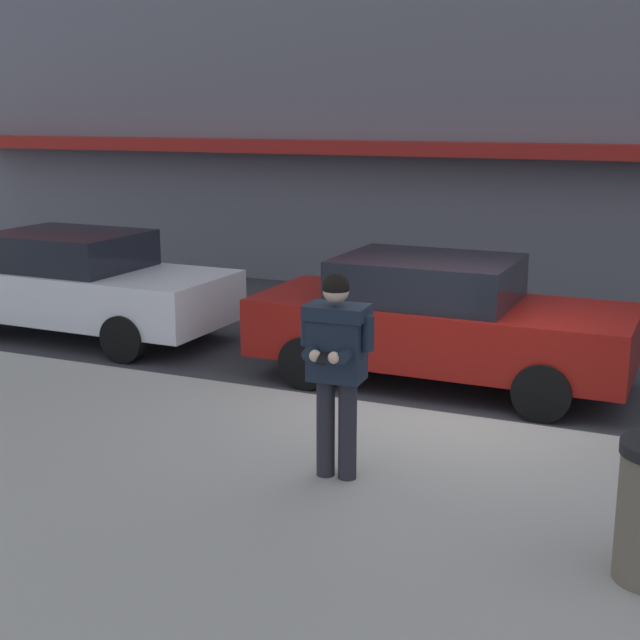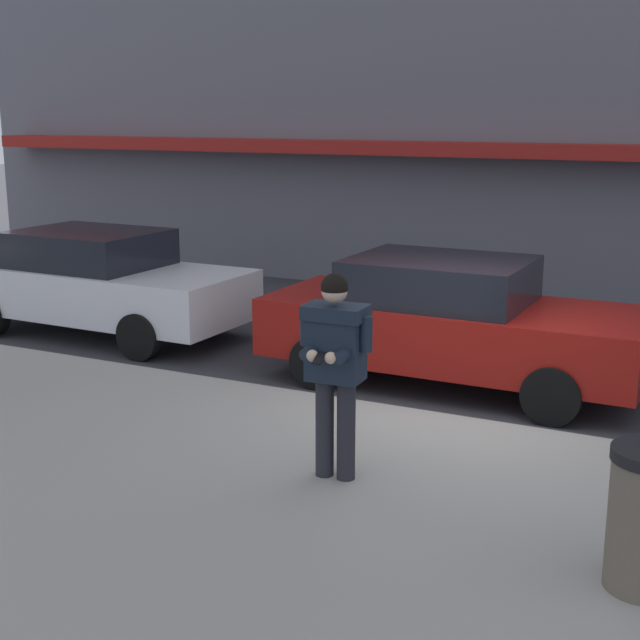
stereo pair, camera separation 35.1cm
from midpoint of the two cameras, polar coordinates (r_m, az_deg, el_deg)
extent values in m
plane|color=#333338|center=(9.74, 9.98, -6.42)|extent=(80.00, 80.00, 0.00)
cube|color=#99968E|center=(6.94, 11.16, -14.25)|extent=(32.00, 5.30, 0.14)
cube|color=silver|center=(9.58, 15.85, -7.07)|extent=(28.00, 0.12, 0.01)
cube|color=silver|center=(13.48, -13.14, 1.88)|extent=(4.53, 1.90, 0.70)
cube|color=black|center=(13.49, -13.86, 4.49)|extent=(2.10, 1.68, 0.52)
cylinder|color=black|center=(13.38, -6.14, 0.55)|extent=(0.64, 0.23, 0.64)
cylinder|color=black|center=(12.04, -10.64, -1.05)|extent=(0.64, 0.23, 0.64)
cylinder|color=black|center=(15.08, -15.01, 1.61)|extent=(0.64, 0.23, 0.64)
cube|color=maroon|center=(10.81, 9.41, -0.72)|extent=(4.51, 1.85, 0.70)
cube|color=black|center=(10.73, 8.62, 2.54)|extent=(2.08, 1.65, 0.52)
cylinder|color=black|center=(11.39, 17.36, -2.25)|extent=(0.64, 0.22, 0.64)
cylinder|color=black|center=(9.77, 15.62, -4.68)|extent=(0.64, 0.22, 0.64)
cylinder|color=black|center=(12.13, 4.30, -0.74)|extent=(0.64, 0.22, 0.64)
cylinder|color=black|center=(10.62, 0.73, -2.73)|extent=(0.64, 0.22, 0.64)
cylinder|color=#23232B|center=(7.68, 3.00, -7.08)|extent=(0.16, 0.16, 0.88)
cylinder|color=#23232B|center=(7.75, 1.61, -6.88)|extent=(0.16, 0.16, 0.88)
cube|color=#192333|center=(7.48, 2.36, -1.52)|extent=(0.47, 0.32, 0.64)
cube|color=#192333|center=(7.42, 2.38, 0.50)|extent=(0.54, 0.37, 0.12)
cylinder|color=#192333|center=(7.37, 4.32, -0.90)|extent=(0.11, 0.11, 0.30)
cylinder|color=#192333|center=(7.30, 2.98, -2.23)|extent=(0.12, 0.30, 0.10)
sphere|color=beige|center=(7.20, 2.09, -2.45)|extent=(0.10, 0.10, 0.10)
cylinder|color=#192333|center=(7.56, 0.46, -0.50)|extent=(0.11, 0.11, 0.30)
cylinder|color=#192333|center=(7.40, 0.83, -1.99)|extent=(0.12, 0.30, 0.10)
sphere|color=beige|center=(7.26, 0.89, -2.31)|extent=(0.10, 0.10, 0.10)
cube|color=black|center=(7.19, 1.37, -2.46)|extent=(0.08, 0.14, 0.07)
sphere|color=beige|center=(7.35, 2.30, 1.90)|extent=(0.22, 0.22, 0.22)
sphere|color=black|center=(7.35, 2.31, 2.13)|extent=(0.23, 0.23, 0.23)
camera|label=1|loc=(0.18, -88.69, 0.31)|focal=50.00mm
camera|label=2|loc=(0.18, 91.31, -0.31)|focal=50.00mm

